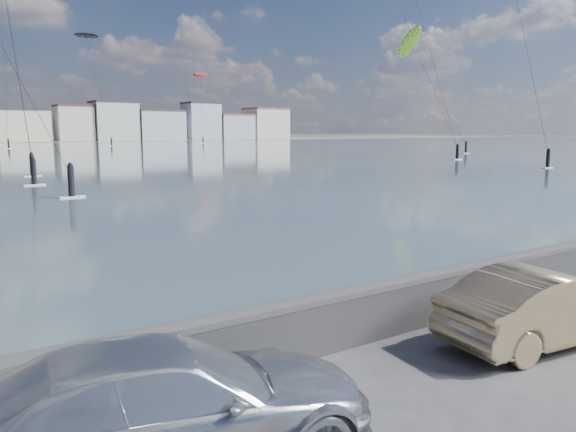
% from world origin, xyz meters
% --- Properties ---
extents(seawall, '(400.00, 0.36, 1.08)m').
position_xyz_m(seawall, '(0.00, 2.70, 0.58)').
color(seawall, '#28282B').
rests_on(seawall, ground).
extents(car_silver, '(5.22, 2.94, 1.43)m').
position_xyz_m(car_silver, '(-2.61, 1.12, 0.71)').
color(car_silver, silver).
rests_on(car_silver, ground).
extents(car_champagne, '(4.28, 1.94, 1.36)m').
position_xyz_m(car_champagne, '(4.42, 0.81, 0.68)').
color(car_champagne, tan).
rests_on(car_champagne, ground).
extents(kitesurfer_1, '(5.95, 18.22, 27.52)m').
position_xyz_m(kitesurfer_1, '(33.77, 138.98, 25.84)').
color(kitesurfer_1, black).
rests_on(kitesurfer_1, ground).
extents(kitesurfer_8, '(6.64, 14.99, 20.73)m').
position_xyz_m(kitesurfer_8, '(66.47, 64.19, 17.95)').
color(kitesurfer_8, '#8CD826').
rests_on(kitesurfer_8, ground).
extents(kitesurfer_10, '(9.41, 14.43, 19.98)m').
position_xyz_m(kitesurfer_10, '(66.24, 144.58, 18.90)').
color(kitesurfer_10, red).
rests_on(kitesurfer_10, ground).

